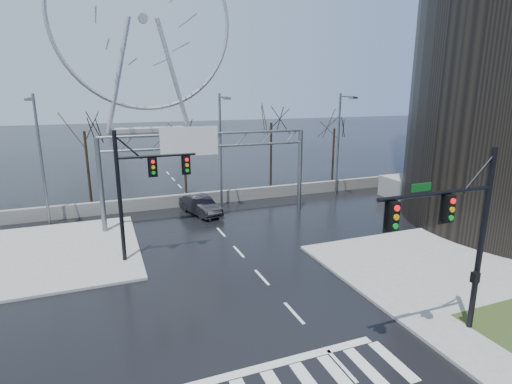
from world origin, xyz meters
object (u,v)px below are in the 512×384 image
signal_mast_near (460,228)px  signal_mast_far (139,184)px  car (200,205)px  sign_gantry (204,157)px  ferris_wheel (143,26)px

signal_mast_near → signal_mast_far: size_ratio=1.00×
signal_mast_near → car: signal_mast_near is taller
signal_mast_far → car: signal_mast_far is taller
signal_mast_near → car: size_ratio=1.67×
sign_gantry → car: (0.06, 2.04, -4.39)m
car → sign_gantry: bearing=-107.9°
signal_mast_near → sign_gantry: size_ratio=0.49×
ferris_wheel → car: 82.19m
signal_mast_near → signal_mast_far: same height
signal_mast_near → signal_mast_far: bearing=130.3°
signal_mast_far → ferris_wheel: 89.30m
sign_gantry → car: size_ratio=3.42×
signal_mast_far → sign_gantry: size_ratio=0.49×
car → signal_mast_near: bearing=-91.7°
signal_mast_near → car: 22.12m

